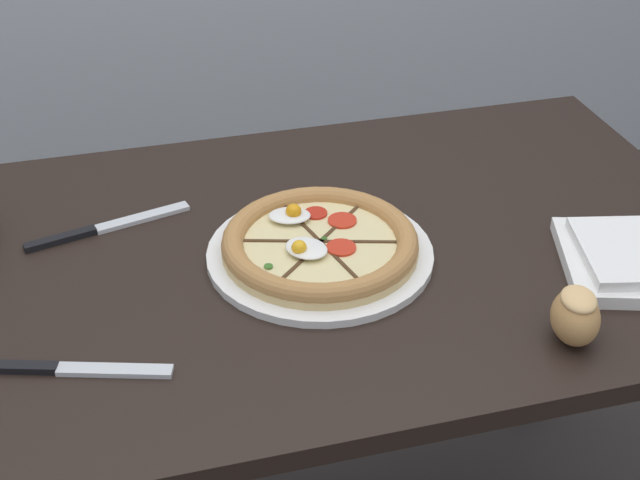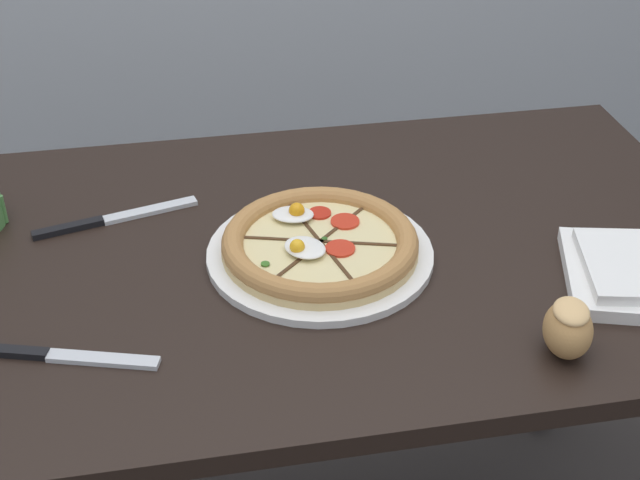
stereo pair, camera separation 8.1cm
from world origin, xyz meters
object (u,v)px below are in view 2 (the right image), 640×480
at_px(dining_table, 293,313).
at_px(pizza, 320,246).
at_px(knife_main, 114,218).
at_px(knife_spare, 61,356).
at_px(bread_piece_near, 568,327).

relative_size(dining_table, pizza, 4.06).
relative_size(pizza, knife_main, 1.30).
xyz_separation_m(dining_table, knife_main, (-0.25, 0.13, 0.12)).
height_order(knife_main, knife_spare, same).
distance_m(knife_main, knife_spare, 0.32).
bearing_deg(bread_piece_near, knife_spare, 170.85).
height_order(pizza, knife_main, pizza).
bearing_deg(pizza, knife_spare, -155.98).
xyz_separation_m(bread_piece_near, knife_main, (-0.55, 0.41, -0.03)).
xyz_separation_m(dining_table, pizza, (0.04, -0.03, 0.14)).
bearing_deg(bread_piece_near, dining_table, 136.36).
height_order(pizza, bread_piece_near, bread_piece_near).
bearing_deg(knife_main, bread_piece_near, -50.74).
distance_m(dining_table, bread_piece_near, 0.44).
distance_m(dining_table, knife_spare, 0.39).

